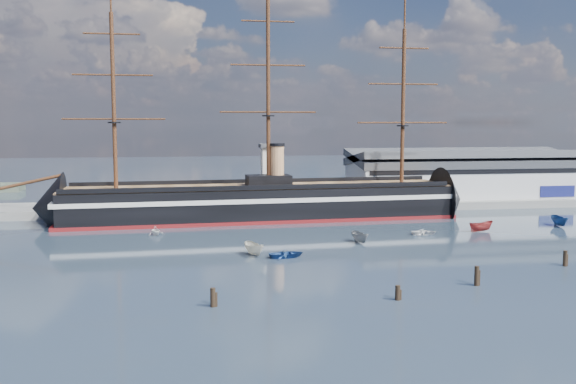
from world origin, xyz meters
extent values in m
plane|color=#223341|center=(0.00, 40.00, 0.00)|extent=(600.00, 600.00, 0.00)
cube|color=slate|center=(10.00, 76.00, 0.00)|extent=(180.00, 18.00, 2.00)
cube|color=#B7BABC|center=(58.00, 80.00, 7.00)|extent=(62.00, 20.00, 10.00)
cube|color=#3F4247|center=(58.00, 80.00, 12.60)|extent=(63.00, 21.00, 2.00)
cube|color=silver|center=(3.00, 73.00, 9.00)|extent=(4.00, 4.00, 14.00)
cube|color=#3F4247|center=(3.00, 73.00, 16.50)|extent=(5.00, 5.00, 1.00)
cube|color=black|center=(-1.11, 60.00, 4.00)|extent=(88.63, 19.95, 7.00)
cube|color=silver|center=(-1.11, 60.00, 5.20)|extent=(90.64, 20.28, 1.00)
cube|color=maroon|center=(-1.11, 60.00, 0.35)|extent=(90.64, 20.24, 0.90)
cone|color=black|center=(-47.61, 60.00, 3.70)|extent=(14.69, 16.29, 15.68)
cone|color=black|center=(45.39, 60.00, 3.70)|extent=(11.70, 16.16, 15.68)
cube|color=brown|center=(-1.11, 60.00, 7.60)|extent=(88.57, 18.67, 0.40)
cube|color=black|center=(0.89, 60.00, 9.00)|extent=(10.26, 6.44, 2.50)
cylinder|color=tan|center=(2.89, 60.00, 12.50)|extent=(3.20, 3.20, 9.00)
cylinder|color=#381E0F|center=(-53.11, 60.00, 9.00)|extent=(17.77, 1.50, 4.43)
cylinder|color=#381E0F|center=(-33.11, 60.00, 26.80)|extent=(0.90, 0.90, 38.00)
cylinder|color=#381E0F|center=(0.89, 60.00, 28.80)|extent=(0.90, 0.90, 42.00)
cylinder|color=#381E0F|center=(32.89, 60.00, 25.80)|extent=(0.90, 0.90, 36.00)
imported|color=beige|center=(-7.17, 20.01, 0.00)|extent=(7.39, 4.37, 2.78)
imported|color=navy|center=(-2.08, 17.65, 0.00)|extent=(1.91, 3.77, 1.68)
imported|color=slate|center=(13.55, 28.11, 0.00)|extent=(6.67, 3.34, 2.55)
imported|color=silver|center=(-24.16, 43.02, 0.00)|extent=(5.98, 4.31, 2.01)
imported|color=white|center=(28.60, 34.42, 0.00)|extent=(1.47, 3.19, 1.45)
imported|color=navy|center=(61.25, 39.34, 0.00)|extent=(7.41, 3.57, 2.85)
imported|color=maroon|center=(41.34, 35.75, 0.00)|extent=(3.67, 6.92, 2.63)
cylinder|color=black|center=(-15.63, -9.00, 0.00)|extent=(0.64, 0.64, 3.04)
cylinder|color=black|center=(7.41, -9.97, 0.00)|extent=(0.64, 0.64, 2.59)
cylinder|color=black|center=(20.48, -4.94, 0.00)|extent=(0.64, 0.64, 3.44)
cylinder|color=black|center=(39.55, 4.01, 0.00)|extent=(0.64, 0.64, 3.16)
camera|label=1|loc=(-19.45, -85.13, 22.22)|focal=40.00mm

